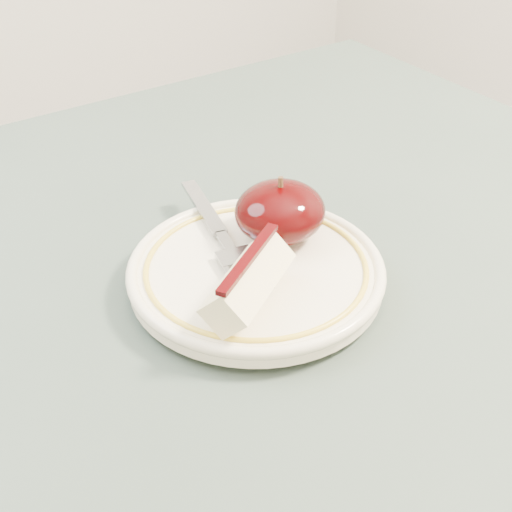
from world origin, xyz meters
TOP-DOWN VIEW (x-y plane):
  - table at (0.00, 0.00)m, footprint 0.90×0.90m
  - plate at (0.03, 0.06)m, footprint 0.19×0.19m
  - apple_half at (0.06, 0.09)m, footprint 0.07×0.07m
  - apple_wedge at (-0.00, 0.03)m, footprint 0.09×0.08m
  - fork at (0.02, 0.11)m, footprint 0.05×0.16m

SIDE VIEW (x-z plane):
  - table at x=0.00m, z-range 0.29..1.04m
  - plate at x=0.03m, z-range 0.75..0.77m
  - fork at x=0.02m, z-range 0.77..0.77m
  - apple_wedge at x=0.00m, z-range 0.77..0.81m
  - apple_half at x=0.06m, z-range 0.76..0.82m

